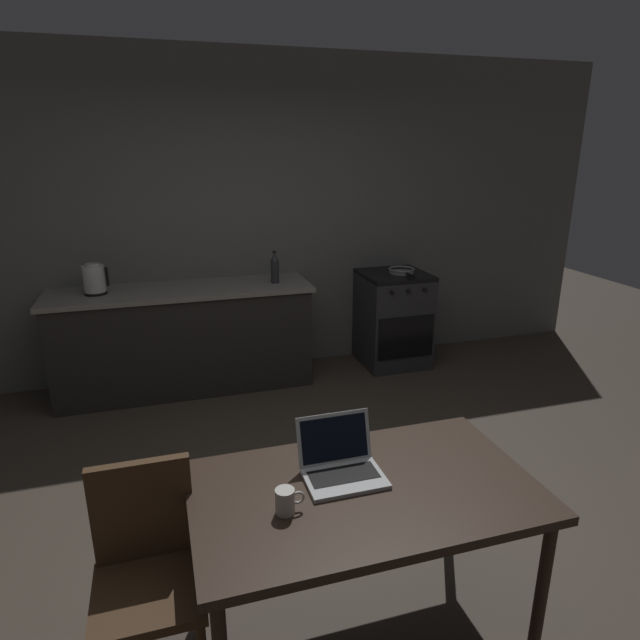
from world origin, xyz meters
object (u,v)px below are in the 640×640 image
(bottle, at_px, (275,268))
(coffee_mug, at_px, (286,501))
(frying_pan, at_px, (402,271))
(stove_oven, at_px, (393,319))
(laptop, at_px, (341,465))
(dining_table, at_px, (364,501))
(chair, at_px, (147,564))
(electric_kettle, at_px, (94,280))

(bottle, relative_size, coffee_mug, 2.48)
(frying_pan, bearing_deg, stove_oven, 155.94)
(laptop, distance_m, bottle, 2.68)
(dining_table, relative_size, bottle, 4.93)
(chair, distance_m, coffee_mug, 0.59)
(laptop, relative_size, coffee_mug, 2.85)
(laptop, xyz_separation_m, electric_kettle, (-1.14, 2.70, 0.24))
(dining_table, bearing_deg, electric_kettle, 113.27)
(electric_kettle, relative_size, coffee_mug, 2.21)
(stove_oven, height_order, bottle, bottle)
(electric_kettle, distance_m, bottle, 1.45)
(bottle, bearing_deg, laptop, -96.62)
(chair, height_order, bottle, bottle)
(chair, bearing_deg, frying_pan, 40.59)
(electric_kettle, height_order, coffee_mug, electric_kettle)
(electric_kettle, xyz_separation_m, frying_pan, (2.66, -0.03, -0.09))
(bottle, relative_size, frying_pan, 0.67)
(frying_pan, bearing_deg, bottle, -179.00)
(frying_pan, bearing_deg, chair, -130.45)
(dining_table, bearing_deg, frying_pan, 62.36)
(stove_oven, xyz_separation_m, electric_kettle, (-2.60, 0.00, 0.57))
(bottle, bearing_deg, stove_oven, 2.37)
(laptop, height_order, electric_kettle, electric_kettle)
(coffee_mug, bearing_deg, chair, 165.22)
(dining_table, distance_m, coffee_mug, 0.36)
(electric_kettle, bearing_deg, dining_table, -66.73)
(stove_oven, bearing_deg, frying_pan, -24.06)
(electric_kettle, height_order, bottle, bottle)
(electric_kettle, bearing_deg, frying_pan, -0.62)
(electric_kettle, relative_size, bottle, 0.89)
(stove_oven, distance_m, coffee_mug, 3.36)
(frying_pan, height_order, coffee_mug, frying_pan)
(stove_oven, bearing_deg, coffee_mug, -121.14)
(stove_oven, height_order, laptop, laptop)
(laptop, relative_size, frying_pan, 0.77)
(bottle, distance_m, frying_pan, 1.21)
(chair, relative_size, laptop, 2.78)
(chair, height_order, electric_kettle, electric_kettle)
(stove_oven, xyz_separation_m, bottle, (-1.15, -0.05, 0.58))
(stove_oven, distance_m, laptop, 3.08)
(electric_kettle, bearing_deg, chair, -82.58)
(laptop, distance_m, frying_pan, 3.07)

